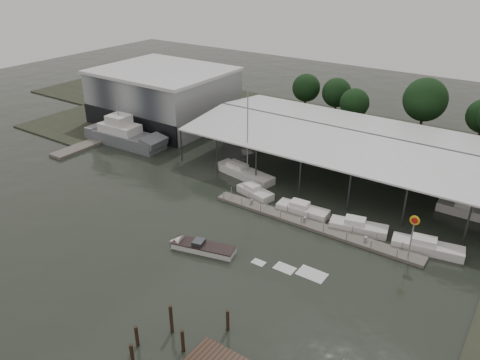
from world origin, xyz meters
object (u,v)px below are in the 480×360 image
Objects in this scene: white_sailboat at (244,173)px; grey_trawler at (125,136)px; speedboat_underway at (198,247)px; shell_fuel_sign at (413,229)px.

grey_trawler is at bearing -167.89° from white_sailboat.
white_sailboat is (25.03, 0.86, -0.92)m from grey_trawler.
white_sailboat is at bearing -0.82° from grey_trawler.
speedboat_underway is at bearing -32.82° from grey_trawler.
white_sailboat reaches higher than shell_fuel_sign.
speedboat_underway is (6.58, -19.14, -0.27)m from white_sailboat.
grey_trawler is 25.06m from white_sailboat.
shell_fuel_sign is 24.00m from speedboat_underway.
shell_fuel_sign is at bearing -164.04° from speedboat_underway.
speedboat_underway is at bearing -60.89° from white_sailboat.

